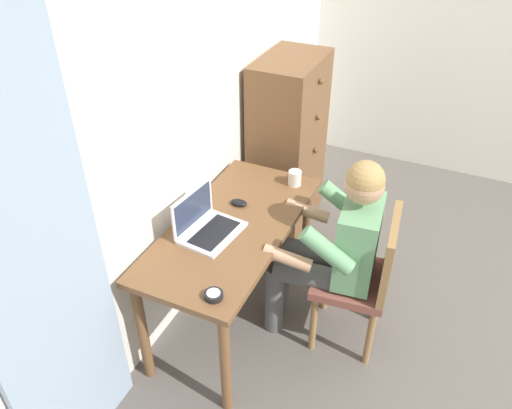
% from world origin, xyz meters
% --- Properties ---
extents(wall_back, '(4.80, 0.05, 2.50)m').
position_xyz_m(wall_back, '(0.00, 2.20, 1.25)').
color(wall_back, silver).
rests_on(wall_back, ground_plane).
extents(curtain_panel, '(0.63, 0.03, 2.22)m').
position_xyz_m(curtain_panel, '(-1.25, 2.13, 1.11)').
color(curtain_panel, '#8EA3B7').
rests_on(curtain_panel, ground_plane).
extents(desk, '(1.29, 0.61, 0.73)m').
position_xyz_m(desk, '(-0.24, 1.83, 0.63)').
color(desk, brown).
rests_on(desk, ground_plane).
extents(dresser, '(0.63, 0.43, 1.30)m').
position_xyz_m(dresser, '(0.89, 1.94, 0.65)').
color(dresser, brown).
rests_on(dresser, ground_plane).
extents(chair, '(0.46, 0.44, 0.89)m').
position_xyz_m(chair, '(-0.08, 1.09, 0.50)').
color(chair, brown).
rests_on(chair, ground_plane).
extents(person_seated, '(0.57, 0.61, 1.21)m').
position_xyz_m(person_seated, '(-0.10, 1.28, 0.68)').
color(person_seated, '#4C4C4C').
rests_on(person_seated, ground_plane).
extents(laptop, '(0.37, 0.29, 0.24)m').
position_xyz_m(laptop, '(-0.36, 1.92, 0.79)').
color(laptop, silver).
rests_on(laptop, desk).
extents(computer_mouse, '(0.06, 0.10, 0.03)m').
position_xyz_m(computer_mouse, '(-0.06, 1.87, 0.75)').
color(computer_mouse, black).
rests_on(computer_mouse, desk).
extents(desk_clock, '(0.09, 0.09, 0.03)m').
position_xyz_m(desk_clock, '(-0.77, 1.65, 0.75)').
color(desk_clock, black).
rests_on(desk_clock, desk).
extents(coffee_mug, '(0.12, 0.08, 0.09)m').
position_xyz_m(coffee_mug, '(0.28, 1.66, 0.78)').
color(coffee_mug, silver).
rests_on(coffee_mug, desk).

